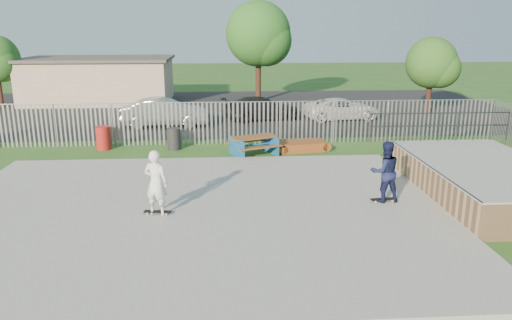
{
  "coord_description": "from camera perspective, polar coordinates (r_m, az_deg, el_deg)",
  "views": [
    {
      "loc": [
        0.97,
        -14.06,
        5.49
      ],
      "look_at": [
        2.02,
        2.0,
        1.1
      ],
      "focal_mm": 35.0,
      "sensor_mm": 36.0,
      "label": 1
    }
  ],
  "objects": [
    {
      "name": "trash_bin_grey",
      "position": [
        22.84,
        -9.35,
        2.41
      ],
      "size": [
        0.59,
        0.59,
        0.98
      ],
      "primitive_type": "cylinder",
      "color": "black",
      "rests_on": "ground"
    },
    {
      "name": "picnic_table",
      "position": [
        21.59,
        -0.25,
        1.68
      ],
      "size": [
        2.41,
        2.22,
        0.82
      ],
      "rotation": [
        0.0,
        0.0,
        0.39
      ],
      "color": "brown",
      "rests_on": "ground"
    },
    {
      "name": "trash_bin_red",
      "position": [
        23.56,
        -17.06,
        2.42
      ],
      "size": [
        0.63,
        0.63,
        1.06
      ],
      "primitive_type": "cylinder",
      "color": "maroon",
      "rests_on": "ground"
    },
    {
      "name": "car_silver",
      "position": [
        28.02,
        -10.37,
        5.37
      ],
      "size": [
        4.8,
        1.91,
        1.55
      ],
      "primitive_type": "imported",
      "rotation": [
        0.0,
        0.0,
        1.63
      ],
      "color": "#B7B7BC",
      "rests_on": "parking_lot"
    },
    {
      "name": "parking_lot",
      "position": [
        33.52,
        -5.37,
        5.78
      ],
      "size": [
        40.0,
        18.0,
        0.02
      ],
      "primitive_type": "cube",
      "color": "black",
      "rests_on": "ground"
    },
    {
      "name": "skater_white",
      "position": [
        14.59,
        -11.36,
        -2.53
      ],
      "size": [
        0.81,
        0.66,
        1.92
      ],
      "primitive_type": "imported",
      "rotation": [
        0.0,
        0.0,
        2.81
      ],
      "color": "white",
      "rests_on": "concrete_slab"
    },
    {
      "name": "skateboard_a",
      "position": [
        16.12,
        14.31,
        -4.43
      ],
      "size": [
        0.82,
        0.28,
        0.08
      ],
      "rotation": [
        0.0,
        0.0,
        0.1
      ],
      "color": "black",
      "rests_on": "concrete_slab"
    },
    {
      "name": "quarter_pipe",
      "position": [
        18.03,
        24.69,
        -2.05
      ],
      "size": [
        5.5,
        7.05,
        2.19
      ],
      "color": "tan",
      "rests_on": "ground"
    },
    {
      "name": "ground",
      "position": [
        15.12,
        -7.19,
        -6.15
      ],
      "size": [
        120.0,
        120.0,
        0.0
      ],
      "primitive_type": "plane",
      "color": "#2C551D",
      "rests_on": "ground"
    },
    {
      "name": "skateboard_b",
      "position": [
        14.89,
        -11.18,
        -5.9
      ],
      "size": [
        0.82,
        0.32,
        0.08
      ],
      "rotation": [
        0.0,
        0.0,
        -0.16
      ],
      "color": "black",
      "rests_on": "concrete_slab"
    },
    {
      "name": "car_dark",
      "position": [
        29.53,
        0.7,
        5.91
      ],
      "size": [
        4.97,
        2.92,
        1.35
      ],
      "primitive_type": "imported",
      "rotation": [
        0.0,
        0.0,
        1.8
      ],
      "color": "black",
      "rests_on": "parking_lot"
    },
    {
      "name": "building",
      "position": [
        38.32,
        -17.46,
        8.76
      ],
      "size": [
        10.4,
        6.4,
        3.2
      ],
      "color": "#BFAB93",
      "rests_on": "ground"
    },
    {
      "name": "car_white",
      "position": [
        30.15,
        9.82,
        5.79
      ],
      "size": [
        4.71,
        2.59,
        1.25
      ],
      "primitive_type": "imported",
      "rotation": [
        0.0,
        0.0,
        1.69
      ],
      "color": "white",
      "rests_on": "parking_lot"
    },
    {
      "name": "funbox",
      "position": [
        22.45,
        5.27,
        1.58
      ],
      "size": [
        2.19,
        1.39,
        0.41
      ],
      "rotation": [
        0.0,
        0.0,
        0.2
      ],
      "color": "brown",
      "rests_on": "ground"
    },
    {
      "name": "tree_mid",
      "position": [
        36.61,
        0.27,
        14.21
      ],
      "size": [
        4.64,
        4.64,
        7.15
      ],
      "color": "#3B2317",
      "rests_on": "ground"
    },
    {
      "name": "tree_right",
      "position": [
        32.7,
        19.41,
        10.41
      ],
      "size": [
        3.1,
        3.1,
        4.78
      ],
      "color": "#381E16",
      "rests_on": "ground"
    },
    {
      "name": "fence",
      "position": [
        19.18,
        -3.54,
        1.69
      ],
      "size": [
        26.04,
        16.02,
        2.0
      ],
      "color": "gray",
      "rests_on": "ground"
    },
    {
      "name": "concrete_slab",
      "position": [
        15.09,
        -7.2,
        -5.89
      ],
      "size": [
        15.0,
        12.0,
        0.15
      ],
      "primitive_type": "cube",
      "color": "gray",
      "rests_on": "ground"
    },
    {
      "name": "skater_navy",
      "position": [
        15.84,
        14.53,
        -1.3
      ],
      "size": [
        1.0,
        0.82,
        1.92
      ],
      "primitive_type": "imported",
      "rotation": [
        0.0,
        0.0,
        3.24
      ],
      "color": "#13193E",
      "rests_on": "concrete_slab"
    }
  ]
}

